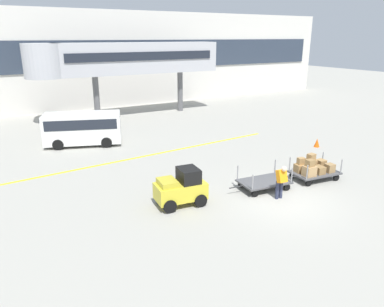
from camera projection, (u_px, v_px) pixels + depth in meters
name	position (u px, v px, depth m)	size (l,w,h in m)	color
ground_plane	(282.00, 201.00, 15.85)	(120.00, 120.00, 0.00)	#9E9B91
apron_lead_line	(154.00, 154.00, 22.06)	(17.43, 0.20, 0.01)	yellow
terminal_building	(100.00, 60.00, 35.84)	(55.38, 2.51, 9.24)	silver
jet_bridge	(121.00, 59.00, 30.80)	(16.65, 3.00, 6.33)	#B7B7BC
baggage_tug	(181.00, 188.00, 15.28)	(2.21, 1.43, 1.58)	gold
baggage_cart_lead	(264.00, 182.00, 16.98)	(3.06, 1.65, 1.10)	#4C4C4F
baggage_cart_middle	(313.00, 168.00, 18.02)	(3.06, 1.65, 1.24)	#4C4C4F
baggage_handler	(281.00, 181.00, 15.76)	(0.43, 0.45, 1.56)	#2D334C
shuttle_van	(83.00, 127.00, 23.62)	(5.16, 3.42, 2.10)	white
safety_cone_near	(317.00, 143.00, 23.47)	(0.36, 0.36, 0.55)	#EA590F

